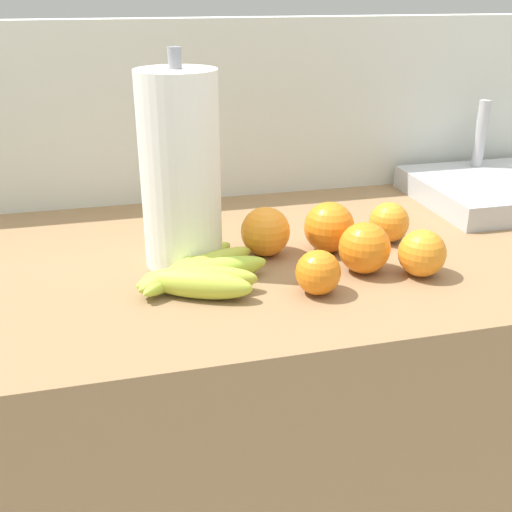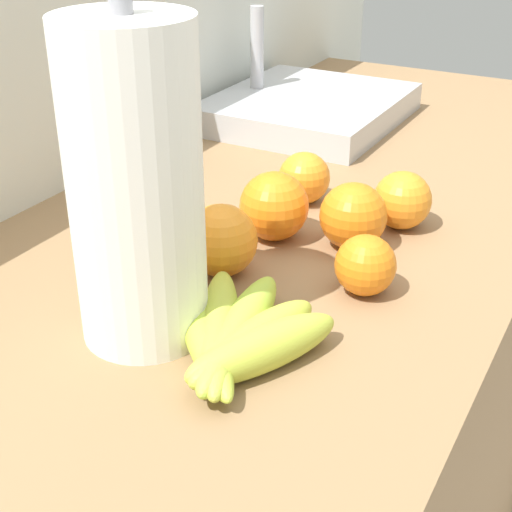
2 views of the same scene
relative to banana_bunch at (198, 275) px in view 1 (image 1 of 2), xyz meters
The scene contains 11 objects.
counter 0.56m from the banana_bunch, 20.86° to the left, with size 1.75×0.62×0.95m, color olive.
wall_back 0.60m from the banana_bunch, 59.63° to the left, with size 2.15×0.06×1.30m, color silver.
banana_bunch is the anchor object (origin of this frame).
orange_back_left 0.25m from the banana_bunch, 19.51° to the left, with size 0.08×0.08×0.08m, color orange.
orange_front 0.26m from the banana_bunch, ahead, with size 0.08×0.08×0.08m, color orange.
orange_center 0.16m from the banana_bunch, 36.11° to the left, with size 0.08×0.08×0.08m, color orange.
orange_far_right 0.17m from the banana_bunch, 20.82° to the right, with size 0.07×0.07×0.07m, color orange.
orange_right 0.36m from the banana_bunch, 15.55° to the left, with size 0.07×0.07×0.07m, color orange.
orange_back_right 0.34m from the banana_bunch, ahead, with size 0.07×0.07×0.07m, color orange.
paper_towel_roll 0.16m from the banana_bunch, 93.90° to the left, with size 0.12×0.12×0.33m.
sink_basin 0.71m from the banana_bunch, 20.04° to the left, with size 0.34×0.30×0.19m.
Camera 1 is at (-0.37, -0.91, 1.35)m, focal length 43.47 mm.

